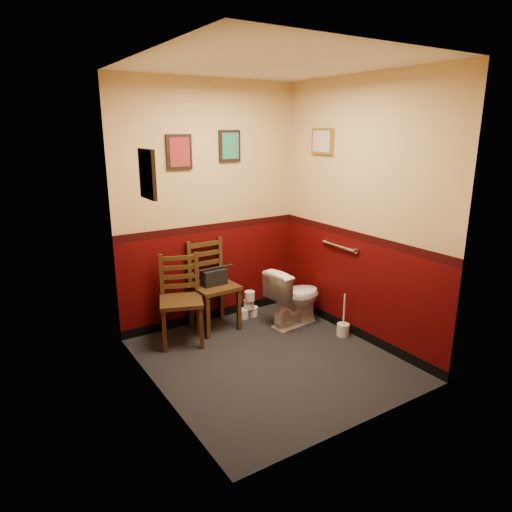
{
  "coord_description": "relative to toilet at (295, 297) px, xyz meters",
  "views": [
    {
      "loc": [
        -2.27,
        -3.32,
        2.19
      ],
      "look_at": [
        0.0,
        0.25,
        1.0
      ],
      "focal_mm": 32.0,
      "sensor_mm": 36.0,
      "label": 1
    }
  ],
  "objects": [
    {
      "name": "chair_left",
      "position": [
        -1.26,
        0.3,
        0.13
      ],
      "size": [
        0.56,
        0.56,
        0.92
      ],
      "rotation": [
        0.0,
        0.0,
        -0.36
      ],
      "color": "#493116",
      "rests_on": "floor"
    },
    {
      "name": "chair_right",
      "position": [
        -0.82,
        0.44,
        0.17
      ],
      "size": [
        0.47,
        0.47,
        0.99
      ],
      "rotation": [
        0.0,
        0.0,
        0.03
      ],
      "color": "#493116",
      "rests_on": "floor"
    },
    {
      "name": "tp_stack",
      "position": [
        -0.34,
        0.45,
        -0.19
      ],
      "size": [
        0.26,
        0.16,
        0.33
      ],
      "color": "silver",
      "rests_on": "floor"
    },
    {
      "name": "toilet_brush",
      "position": [
        0.27,
        -0.53,
        -0.25
      ],
      "size": [
        0.13,
        0.13,
        0.48
      ],
      "color": "silver",
      "rests_on": "floor"
    },
    {
      "name": "toilet",
      "position": [
        0.0,
        0.0,
        0.0
      ],
      "size": [
        0.72,
        0.45,
        0.66
      ],
      "primitive_type": "imported",
      "rotation": [
        0.0,
        0.0,
        1.69
      ],
      "color": "white",
      "rests_on": "floor"
    },
    {
      "name": "wall_right",
      "position": [
        0.38,
        -0.56,
        1.02
      ],
      "size": [
        0.0,
        2.4,
        2.7
      ],
      "primitive_type": "cube",
      "rotation": [
        1.57,
        0.0,
        -1.57
      ],
      "color": "#3F0405",
      "rests_on": "ground"
    },
    {
      "name": "wall_back",
      "position": [
        -0.72,
        0.64,
        1.02
      ],
      "size": [
        2.2,
        0.0,
        2.7
      ],
      "primitive_type": "cube",
      "rotation": [
        1.57,
        0.0,
        0.0
      ],
      "color": "#3F0405",
      "rests_on": "ground"
    },
    {
      "name": "handbag",
      "position": [
        -0.82,
        0.4,
        0.27
      ],
      "size": [
        0.28,
        0.15,
        0.2
      ],
      "rotation": [
        0.0,
        0.0,
        0.03
      ],
      "color": "black",
      "rests_on": "chair_right"
    },
    {
      "name": "framed_print_back_b",
      "position": [
        -0.47,
        0.62,
        1.67
      ],
      "size": [
        0.26,
        0.04,
        0.34
      ],
      "color": "black",
      "rests_on": "wall_back"
    },
    {
      "name": "wall_left",
      "position": [
        -1.82,
        -0.56,
        1.02
      ],
      "size": [
        0.0,
        2.4,
        2.7
      ],
      "primitive_type": "cube",
      "rotation": [
        1.57,
        0.0,
        1.57
      ],
      "color": "#3F0405",
      "rests_on": "ground"
    },
    {
      "name": "floor",
      "position": [
        -0.72,
        -0.56,
        -0.33
      ],
      "size": [
        2.2,
        2.4,
        0.0
      ],
      "primitive_type": "cube",
      "color": "black",
      "rests_on": "ground"
    },
    {
      "name": "ceiling",
      "position": [
        -0.72,
        -0.56,
        2.37
      ],
      "size": [
        2.2,
        2.4,
        0.0
      ],
      "primitive_type": "cube",
      "rotation": [
        3.14,
        0.0,
        0.0
      ],
      "color": "silver",
      "rests_on": "ground"
    },
    {
      "name": "grab_bar",
      "position": [
        0.35,
        -0.31,
        0.62
      ],
      "size": [
        0.05,
        0.56,
        0.06
      ],
      "color": "silver",
      "rests_on": "wall_right"
    },
    {
      "name": "framed_print_right",
      "position": [
        0.36,
        0.04,
        1.72
      ],
      "size": [
        0.04,
        0.34,
        0.28
      ],
      "color": "olive",
      "rests_on": "wall_right"
    },
    {
      "name": "framed_print_left",
      "position": [
        -1.8,
        -0.46,
        1.52
      ],
      "size": [
        0.04,
        0.3,
        0.38
      ],
      "color": "black",
      "rests_on": "wall_left"
    },
    {
      "name": "wall_front",
      "position": [
        -0.72,
        -1.76,
        1.02
      ],
      "size": [
        2.2,
        0.0,
        2.7
      ],
      "primitive_type": "cube",
      "rotation": [
        -1.57,
        0.0,
        0.0
      ],
      "color": "#3F0405",
      "rests_on": "ground"
    },
    {
      "name": "framed_print_back_a",
      "position": [
        -1.07,
        0.62,
        1.62
      ],
      "size": [
        0.28,
        0.04,
        0.36
      ],
      "color": "black",
      "rests_on": "wall_back"
    }
  ]
}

